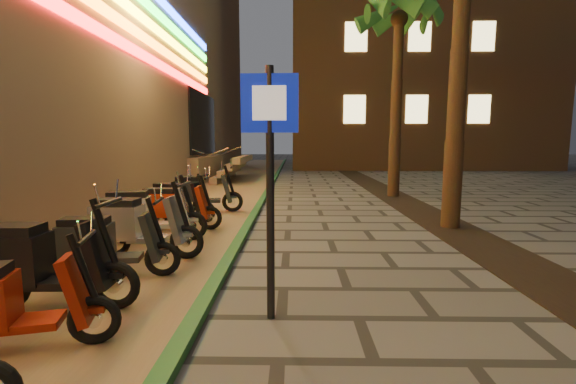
{
  "coord_description": "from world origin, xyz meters",
  "views": [
    {
      "loc": [
        0.14,
        -1.45,
        1.88
      ],
      "look_at": [
        0.05,
        3.83,
        1.2
      ],
      "focal_mm": 24.0,
      "sensor_mm": 36.0,
      "label": 1
    }
  ],
  "objects_px": {
    "scooter_8": "(134,225)",
    "scooter_11": "(177,200)",
    "scooter_7": "(105,244)",
    "scooter_5": "(4,304)",
    "scooter_6": "(36,262)",
    "scooter_9": "(144,214)",
    "scooter_12": "(200,192)",
    "pedestrian_sign": "(270,159)",
    "scooter_10": "(172,206)"
  },
  "relations": [
    {
      "from": "pedestrian_sign",
      "to": "scooter_5",
      "type": "relative_size",
      "value": 1.74
    },
    {
      "from": "scooter_11",
      "to": "scooter_12",
      "type": "relative_size",
      "value": 0.9
    },
    {
      "from": "scooter_7",
      "to": "scooter_8",
      "type": "xyz_separation_m",
      "value": [
        0.01,
        0.96,
        0.06
      ]
    },
    {
      "from": "scooter_11",
      "to": "scooter_10",
      "type": "bearing_deg",
      "value": -60.53
    },
    {
      "from": "scooter_11",
      "to": "scooter_12",
      "type": "xyz_separation_m",
      "value": [
        0.32,
        1.0,
        0.05
      ]
    },
    {
      "from": "scooter_9",
      "to": "scooter_11",
      "type": "distance_m",
      "value": 2.12
    },
    {
      "from": "scooter_9",
      "to": "scooter_10",
      "type": "xyz_separation_m",
      "value": [
        0.18,
        1.07,
        -0.04
      ]
    },
    {
      "from": "pedestrian_sign",
      "to": "scooter_7",
      "type": "distance_m",
      "value": 2.91
    },
    {
      "from": "pedestrian_sign",
      "to": "scooter_6",
      "type": "xyz_separation_m",
      "value": [
        -2.63,
        0.16,
        -1.15
      ]
    },
    {
      "from": "pedestrian_sign",
      "to": "scooter_11",
      "type": "bearing_deg",
      "value": 118.13
    },
    {
      "from": "pedestrian_sign",
      "to": "scooter_7",
      "type": "height_order",
      "value": "pedestrian_sign"
    },
    {
      "from": "scooter_5",
      "to": "scooter_6",
      "type": "height_order",
      "value": "scooter_6"
    },
    {
      "from": "scooter_5",
      "to": "pedestrian_sign",
      "type": "bearing_deg",
      "value": 3.34
    },
    {
      "from": "scooter_9",
      "to": "scooter_10",
      "type": "bearing_deg",
      "value": 68.09
    },
    {
      "from": "scooter_6",
      "to": "scooter_11",
      "type": "distance_m",
      "value": 5.06
    },
    {
      "from": "scooter_8",
      "to": "scooter_11",
      "type": "bearing_deg",
      "value": 97.22
    },
    {
      "from": "scooter_6",
      "to": "scooter_11",
      "type": "relative_size",
      "value": 1.11
    },
    {
      "from": "pedestrian_sign",
      "to": "scooter_5",
      "type": "bearing_deg",
      "value": -160.34
    },
    {
      "from": "scooter_7",
      "to": "scooter_6",
      "type": "bearing_deg",
      "value": -112.67
    },
    {
      "from": "scooter_8",
      "to": "scooter_11",
      "type": "height_order",
      "value": "scooter_8"
    },
    {
      "from": "scooter_6",
      "to": "scooter_8",
      "type": "xyz_separation_m",
      "value": [
        0.28,
        1.98,
        -0.0
      ]
    },
    {
      "from": "scooter_6",
      "to": "scooter_12",
      "type": "bearing_deg",
      "value": 84.91
    },
    {
      "from": "scooter_9",
      "to": "scooter_12",
      "type": "xyz_separation_m",
      "value": [
        0.28,
        3.12,
        -0.0
      ]
    },
    {
      "from": "scooter_5",
      "to": "scooter_8",
      "type": "height_order",
      "value": "scooter_8"
    },
    {
      "from": "scooter_5",
      "to": "scooter_11",
      "type": "relative_size",
      "value": 0.93
    },
    {
      "from": "scooter_12",
      "to": "scooter_5",
      "type": "bearing_deg",
      "value": -99.34
    },
    {
      "from": "scooter_11",
      "to": "scooter_12",
      "type": "bearing_deg",
      "value": 89.96
    },
    {
      "from": "scooter_8",
      "to": "scooter_5",
      "type": "bearing_deg",
      "value": -86.65
    },
    {
      "from": "pedestrian_sign",
      "to": "scooter_9",
      "type": "height_order",
      "value": "pedestrian_sign"
    },
    {
      "from": "scooter_10",
      "to": "scooter_12",
      "type": "height_order",
      "value": "scooter_12"
    },
    {
      "from": "scooter_6",
      "to": "scooter_12",
      "type": "height_order",
      "value": "scooter_6"
    },
    {
      "from": "pedestrian_sign",
      "to": "scooter_12",
      "type": "relative_size",
      "value": 1.45
    },
    {
      "from": "scooter_8",
      "to": "scooter_11",
      "type": "xyz_separation_m",
      "value": [
        -0.25,
        3.08,
        -0.05
      ]
    },
    {
      "from": "scooter_7",
      "to": "scooter_8",
      "type": "bearing_deg",
      "value": 81.34
    },
    {
      "from": "scooter_7",
      "to": "pedestrian_sign",
      "type": "bearing_deg",
      "value": -34.43
    },
    {
      "from": "scooter_7",
      "to": "scooter_5",
      "type": "bearing_deg",
      "value": -96.45
    },
    {
      "from": "scooter_9",
      "to": "scooter_12",
      "type": "height_order",
      "value": "scooter_9"
    },
    {
      "from": "pedestrian_sign",
      "to": "scooter_9",
      "type": "relative_size",
      "value": 1.45
    },
    {
      "from": "pedestrian_sign",
      "to": "scooter_7",
      "type": "relative_size",
      "value": 1.64
    },
    {
      "from": "pedestrian_sign",
      "to": "scooter_11",
      "type": "height_order",
      "value": "pedestrian_sign"
    },
    {
      "from": "scooter_6",
      "to": "scooter_10",
      "type": "distance_m",
      "value": 4.01
    },
    {
      "from": "scooter_5",
      "to": "scooter_10",
      "type": "height_order",
      "value": "scooter_10"
    },
    {
      "from": "scooter_6",
      "to": "scooter_9",
      "type": "relative_size",
      "value": 0.99
    },
    {
      "from": "scooter_7",
      "to": "scooter_9",
      "type": "height_order",
      "value": "scooter_9"
    },
    {
      "from": "scooter_8",
      "to": "scooter_9",
      "type": "bearing_deg",
      "value": 104.99
    },
    {
      "from": "scooter_8",
      "to": "scooter_12",
      "type": "xyz_separation_m",
      "value": [
        0.07,
        4.08,
        0.0
      ]
    },
    {
      "from": "scooter_11",
      "to": "scooter_6",
      "type": "bearing_deg",
      "value": -72.85
    },
    {
      "from": "scooter_10",
      "to": "scooter_12",
      "type": "bearing_deg",
      "value": 85.5
    },
    {
      "from": "scooter_12",
      "to": "scooter_10",
      "type": "bearing_deg",
      "value": -101.66
    },
    {
      "from": "scooter_5",
      "to": "scooter_12",
      "type": "bearing_deg",
      "value": 75.09
    }
  ]
}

